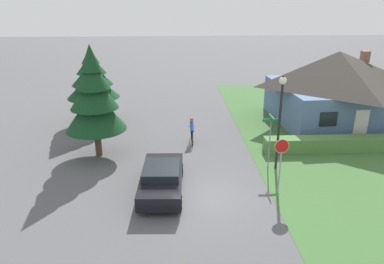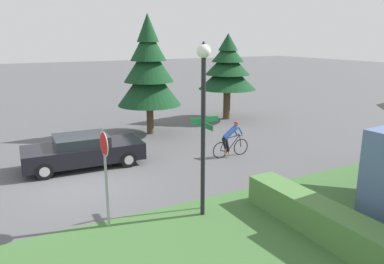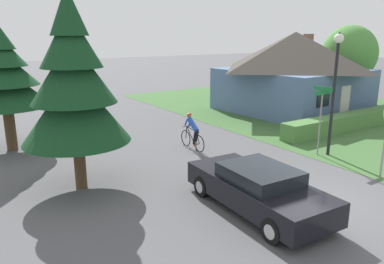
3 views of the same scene
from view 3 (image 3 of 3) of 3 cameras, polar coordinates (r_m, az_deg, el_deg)
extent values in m
plane|color=#515154|center=(11.93, 17.87, -10.10)|extent=(140.00, 140.00, 0.00)
cube|color=slate|center=(25.50, 15.03, 6.26)|extent=(8.23, 7.99, 2.69)
pyramid|color=#3D3833|center=(25.28, 15.41, 11.89)|extent=(8.89, 8.63, 2.32)
cube|color=silver|center=(23.46, 22.24, 4.12)|extent=(0.90, 0.12, 2.00)
cube|color=black|center=(21.56, 19.36, 4.83)|extent=(1.10, 0.13, 0.90)
cube|color=brown|center=(27.57, 17.30, 13.26)|extent=(0.53, 0.53, 0.80)
cube|color=#4C7A3D|center=(21.81, 23.69, 1.69)|extent=(10.51, 0.90, 0.85)
cube|color=black|center=(10.86, 9.93, -8.78)|extent=(2.07, 4.70, 0.66)
cube|color=black|center=(10.61, 10.30, -6.30)|extent=(1.73, 2.11, 0.39)
cylinder|color=black|center=(11.66, 1.66, -8.25)|extent=(0.30, 0.65, 0.64)
cylinder|color=#ADADB2|center=(11.66, 1.66, -8.25)|extent=(0.30, 0.38, 0.37)
cylinder|color=black|center=(12.56, 8.08, -6.67)|extent=(0.30, 0.65, 0.64)
cylinder|color=#ADADB2|center=(12.56, 8.08, -6.67)|extent=(0.30, 0.38, 0.37)
cylinder|color=black|center=(9.43, 12.31, -14.48)|extent=(0.30, 0.65, 0.64)
cylinder|color=#ADADB2|center=(9.43, 12.31, -14.48)|extent=(0.30, 0.38, 0.37)
cylinder|color=black|center=(10.52, 19.06, -11.75)|extent=(0.30, 0.65, 0.64)
cylinder|color=#ADADB2|center=(10.52, 19.06, -11.75)|extent=(0.30, 0.38, 0.37)
torus|color=black|center=(15.90, 1.12, -1.80)|extent=(0.04, 0.74, 0.74)
torus|color=black|center=(16.76, -0.95, -0.94)|extent=(0.04, 0.74, 0.74)
cylinder|color=black|center=(16.06, 0.58, -0.99)|extent=(0.04, 0.18, 0.60)
cylinder|color=black|center=(16.37, -0.19, -0.51)|extent=(0.04, 0.67, 0.71)
cylinder|color=black|center=(16.23, -0.05, 0.44)|extent=(0.04, 0.80, 0.13)
cylinder|color=black|center=(16.05, 0.77, -1.87)|extent=(0.04, 0.35, 0.16)
cylinder|color=black|center=(15.91, 0.93, -0.91)|extent=(0.03, 0.22, 0.48)
cylinder|color=black|center=(16.65, -0.88, -0.03)|extent=(0.04, 0.12, 0.57)
cylinder|color=black|center=(16.54, -0.80, 0.88)|extent=(0.44, 0.02, 0.02)
ellipsoid|color=black|center=(15.92, 0.73, 0.04)|extent=(0.08, 0.20, 0.05)
cylinder|color=black|center=(15.97, 0.74, -0.64)|extent=(0.11, 0.25, 0.50)
cylinder|color=black|center=(16.12, 0.42, -0.79)|extent=(0.11, 0.26, 0.65)
cylinder|color=#8C6647|center=(16.13, 0.59, -1.90)|extent=(0.08, 0.08, 0.30)
cylinder|color=#8C6647|center=(16.31, 0.42, -2.05)|extent=(0.17, 0.08, 0.21)
cylinder|color=#264CB2|center=(16.10, 0.14, 1.12)|extent=(0.22, 0.72, 0.60)
cylinder|color=#264CB2|center=(16.31, -0.35, 1.33)|extent=(0.07, 0.26, 0.36)
cylinder|color=#264CB2|center=(16.53, -0.88, 1.52)|extent=(0.07, 0.26, 0.36)
sphere|color=#8C6647|center=(16.26, -0.43, 2.52)|extent=(0.19, 0.19, 0.19)
ellipsoid|color=red|center=(16.25, -0.43, 2.69)|extent=(0.22, 0.18, 0.12)
cylinder|color=gray|center=(14.46, 27.18, -2.26)|extent=(0.07, 0.07, 2.10)
cylinder|color=black|center=(16.07, 20.67, 4.45)|extent=(0.13, 0.13, 4.53)
sphere|color=white|center=(15.86, 21.48, 13.13)|extent=(0.38, 0.38, 0.38)
cone|color=black|center=(15.86, 21.54, 13.81)|extent=(0.23, 0.23, 0.15)
cylinder|color=gray|center=(16.13, 18.89, 1.01)|extent=(0.06, 0.06, 2.53)
cube|color=#197238|center=(15.88, 19.28, 5.66)|extent=(0.90, 0.03, 0.16)
cube|color=#197238|center=(15.86, 19.33, 6.23)|extent=(0.03, 0.90, 0.16)
cylinder|color=#4C3823|center=(12.64, -16.70, -4.76)|extent=(0.37, 0.37, 1.57)
cone|color=#143D1E|center=(12.16, -17.35, 3.73)|extent=(3.34, 3.34, 2.23)
cone|color=#143D1E|center=(12.02, -17.75, 8.86)|extent=(2.60, 2.60, 1.97)
cone|color=#143D1E|center=(11.97, -18.11, 13.37)|extent=(1.87, 1.87, 1.70)
cone|color=#143D1E|center=(11.99, -18.43, 17.18)|extent=(1.14, 1.14, 1.43)
cylinder|color=#4C3823|center=(17.78, -25.96, 0.49)|extent=(0.44, 0.44, 1.91)
cone|color=#143D1E|center=(17.47, -26.61, 6.11)|extent=(3.58, 3.58, 1.62)
cone|color=#143D1E|center=(17.40, -26.91, 8.69)|extent=(2.79, 2.79, 1.43)
cone|color=#143D1E|center=(17.36, -27.17, 10.94)|extent=(2.00, 2.00, 1.23)
cylinder|color=#4C3823|center=(29.85, 22.36, 6.02)|extent=(0.31, 0.31, 1.86)
ellipsoid|color=#4C893D|center=(29.63, 22.84, 10.92)|extent=(3.85, 3.85, 4.04)
camera|label=1|loc=(11.85, 108.77, 14.34)|focal=35.00mm
camera|label=2|loc=(22.00, 46.57, 10.72)|focal=35.00mm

